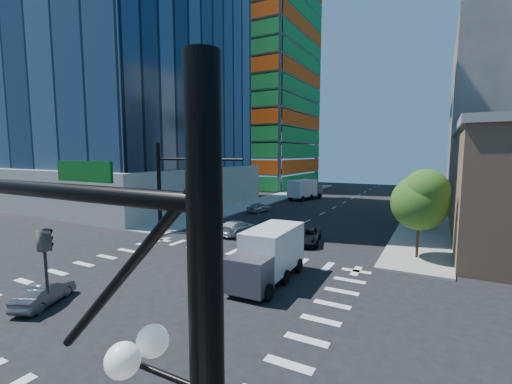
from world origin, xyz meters
The scene contains 14 objects.
ground centered at (0.00, 0.00, 0.00)m, with size 160.00×160.00×0.00m, color black.
road_markings centered at (0.00, 0.00, 0.01)m, with size 20.00×20.00×0.01m, color silver.
sidewalk_ne centered at (12.50, 40.00, 0.07)m, with size 5.00×60.00×0.15m, color gray.
sidewalk_nw centered at (-12.50, 40.00, 0.07)m, with size 5.00×60.00×0.15m, color gray.
construction_building centered at (-27.41, 61.93, 24.61)m, with size 25.16×34.50×70.60m.
signal_mast_nw centered at (-10.00, 11.50, 5.49)m, with size 10.20×0.40×9.00m.
tree_south centered at (12.63, 13.90, 4.69)m, with size 4.16×4.16×6.82m.
tree_north centered at (12.93, 25.90, 3.99)m, with size 3.54×3.52×5.78m.
car_nb_far centered at (3.48, 14.34, 0.67)m, with size 2.21×4.79×1.33m, color black.
car_sb_near centered at (-3.90, 14.33, 0.72)m, with size 2.00×4.93×1.43m, color white.
car_sb_mid centered at (-8.07, 26.96, 0.67)m, with size 1.58×3.92×1.34m, color #AAACB2.
car_sb_cross centered at (-4.66, -4.32, 0.61)m, with size 1.29×3.69×1.22m, color #58565C.
box_truck_near centered at (4.45, 4.17, 1.47)m, with size 2.92×6.43×3.33m.
box_truck_far centered at (-6.96, 42.62, 1.55)m, with size 4.35×7.15×3.50m.
Camera 1 is at (13.73, -14.46, 8.09)m, focal length 24.00 mm.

